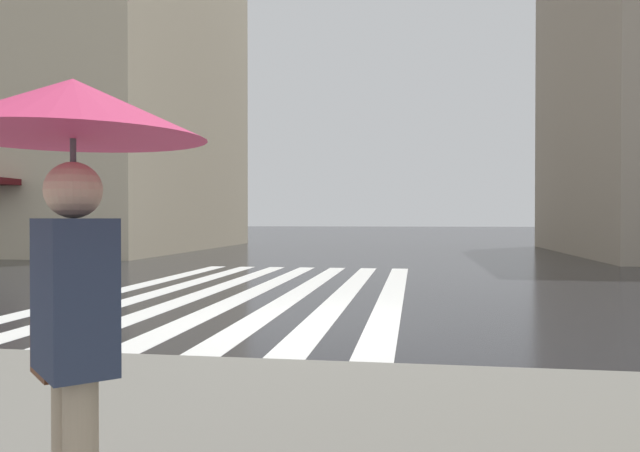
% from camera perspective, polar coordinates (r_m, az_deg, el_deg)
% --- Properties ---
extents(ground_plane, '(220.00, 220.00, 0.00)m').
position_cam_1_polar(ground_plane, '(9.47, 0.43, -9.07)').
color(ground_plane, black).
extents(zebra_crossing, '(13.00, 6.50, 0.01)m').
position_cam_1_polar(zebra_crossing, '(13.78, -5.92, -5.97)').
color(zebra_crossing, silver).
rests_on(zebra_crossing, ground_plane).
extents(pedestrian_with_floral_umbrella, '(1.03, 1.03, 2.00)m').
position_cam_1_polar(pedestrian_with_floral_umbrella, '(2.59, -21.90, 3.99)').
color(pedestrian_with_floral_umbrella, '#2D3851').
rests_on(pedestrian_with_floral_umbrella, sidewalk_pavement).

